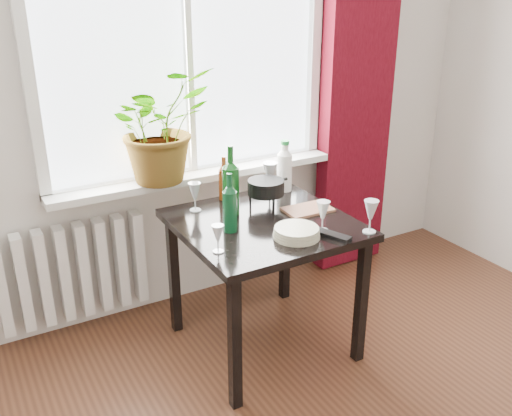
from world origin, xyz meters
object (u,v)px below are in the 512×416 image
bottle_amber (224,178)px  wineglass_back_center (270,179)px  table (264,237)px  wine_bottle_right (231,180)px  tv_remote (332,235)px  cutting_board (308,210)px  radiator (74,271)px  cleaning_bottle (285,165)px  wineglass_front_right (323,216)px  wineglass_back_left (195,197)px  plate_stack (297,232)px  wineglass_front_left (218,239)px  wine_bottle_left (230,202)px  fondue_pot (266,194)px  potted_plant (159,125)px  wineglass_far_right (370,216)px

bottle_amber → wineglass_back_center: bottle_amber is taller
table → wine_bottle_right: wine_bottle_right is taller
tv_remote → cutting_board: tv_remote is taller
radiator → wineglass_back_center: size_ratio=3.97×
cleaning_bottle → tv_remote: (-0.14, -0.65, -0.14)m
wine_bottle_right → wineglass_back_center: wine_bottle_right is taller
radiator → wineglass_front_right: bearing=-40.0°
wineglass_back_left → plate_stack: 0.61m
wine_bottle_right → wineglass_front_left: size_ratio=2.78×
tv_remote → wineglass_back_center: bearing=65.7°
table → wineglass_front_right: size_ratio=5.40×
wine_bottle_left → wineglass_front_right: size_ratio=1.89×
wine_bottle_left → wine_bottle_right: bearing=61.4°
wine_bottle_left → fondue_pot: 0.36m
wineglass_front_left → tv_remote: bearing=-13.2°
bottle_amber → plate_stack: (0.07, -0.62, -0.10)m
cutting_board → plate_stack: bearing=-133.5°
radiator → fondue_pot: (0.95, -0.47, 0.44)m
cutting_board → wineglass_front_left: bearing=-162.1°
table → fondue_pot: size_ratio=3.78×
potted_plant → cleaning_bottle: size_ratio=2.04×
radiator → bottle_amber: 0.98m
cleaning_bottle → wineglass_back_left: size_ratio=1.91×
bottle_amber → fondue_pot: 0.26m
radiator → wineglass_back_center: wineglass_back_center is taller
wineglass_far_right → fondue_pot: 0.59m
potted_plant → wineglass_front_left: bearing=-92.4°
potted_plant → tv_remote: bearing=-60.1°
table → cleaning_bottle: cleaning_bottle is taller
table → wineglass_back_center: 0.41m
plate_stack → wineglass_front_right: bearing=-0.3°
wineglass_back_center → wineglass_front_left: size_ratio=1.50×
wine_bottle_left → fondue_pot: (0.31, 0.18, -0.07)m
wineglass_back_center → fondue_pot: size_ratio=0.90×
wineglass_back_center → plate_stack: wineglass_back_center is taller
tv_remote → potted_plant: bearing=97.7°
table → wineglass_front_left: bearing=-150.9°
cleaning_bottle → fondue_pot: 0.29m
wineglass_back_left → plate_stack: (0.28, -0.54, -0.05)m
wine_bottle_right → tv_remote: size_ratio=2.02×
wineglass_back_center → plate_stack: 0.57m
cleaning_bottle → radiator: bearing=165.6°
fondue_pot → cutting_board: 0.24m
plate_stack → fondue_pot: bearing=80.6°
potted_plant → cutting_board: size_ratio=2.45×
cleaning_bottle → fondue_pot: (-0.22, -0.17, -0.08)m
wine_bottle_left → wineglass_back_left: bearing=97.9°
wine_bottle_right → fondue_pot: (0.20, -0.01, -0.11)m
potted_plant → tv_remote: potted_plant is taller
wineglass_front_left → tv_remote: wineglass_front_left is taller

